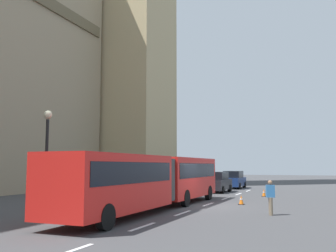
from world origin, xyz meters
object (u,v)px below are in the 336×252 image
Objects in this scene: articulated_bus at (154,178)px; traffic_cone_middle at (264,193)px; sedan_trailing at (234,180)px; street_lamp at (47,153)px; sedan_lead at (217,182)px; pedestrian_near_cones at (270,196)px; traffic_cone_west at (241,200)px.

articulated_bus reaches higher than traffic_cone_middle.
sedan_trailing is at bearing 0.25° from articulated_bus.
articulated_bus is 5.84m from street_lamp.
sedan_lead is at bearing 0.97° from articulated_bus.
traffic_cone_middle is at bearing -124.53° from sedan_lead.
sedan_trailing is 2.60× the size of pedestrian_near_cones.
sedan_trailing is (20.83, 0.09, -0.83)m from articulated_bus.
sedan_lead is 2.60× the size of pedestrian_near_cones.
articulated_bus is at bearing 139.20° from traffic_cone_west.
traffic_cone_middle is (11.28, -4.35, -1.46)m from articulated_bus.
sedan_lead is (14.44, 0.24, -0.83)m from articulated_bus.
articulated_bus reaches higher than sedan_trailing.
sedan_trailing is 16.79m from traffic_cone_west.
sedan_lead is at bearing 22.75° from traffic_cone_west.
sedan_trailing is 24.80m from street_lamp.
pedestrian_near_cones reaches higher than traffic_cone_middle.
street_lamp reaches higher than articulated_bus.
articulated_bus is 14.47m from sedan_lead.
sedan_lead is at bearing 178.61° from sedan_trailing.
pedestrian_near_cones is at bearing -155.72° from sedan_lead.
sedan_lead is at bearing -13.38° from street_lamp.
street_lamp is at bearing 149.05° from traffic_cone_middle.
pedestrian_near_cones is (3.54, -10.75, -2.14)m from street_lamp.
pedestrian_near_cones is at bearing -163.04° from sedan_trailing.
articulated_bus is 6.16m from traffic_cone_west.
sedan_trailing reaches higher than pedestrian_near_cones.
traffic_cone_middle is 11.40m from pedestrian_near_cones.
sedan_trailing is at bearing 24.93° from traffic_cone_middle.
pedestrian_near_cones reaches higher than traffic_cone_west.
pedestrian_near_cones is at bearing -152.46° from traffic_cone_west.
pedestrian_near_cones is (0.06, -6.24, -0.83)m from articulated_bus.
street_lamp reaches higher than traffic_cone_west.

